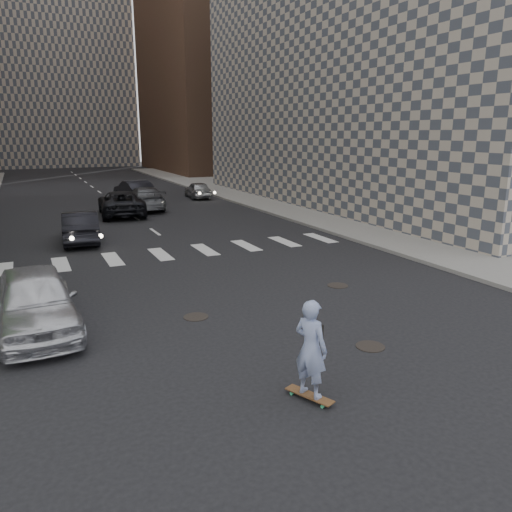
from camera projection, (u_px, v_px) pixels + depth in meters
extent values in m
plane|color=black|center=(279.00, 320.00, 13.78)|extent=(160.00, 160.00, 0.00)
cube|color=gray|center=(327.00, 201.00, 37.31)|extent=(13.00, 80.00, 0.15)
cube|color=#ADA08E|center=(392.00, 46.00, 35.01)|extent=(15.00, 33.00, 22.00)
cube|color=black|center=(336.00, 184.00, 30.22)|extent=(0.30, 18.00, 4.00)
cube|color=brown|center=(222.00, 32.00, 66.06)|extent=(18.00, 24.00, 36.00)
cube|color=#ADA08E|center=(46.00, 6.00, 76.65)|extent=(22.00, 20.00, 48.00)
cylinder|color=black|center=(370.00, 346.00, 12.07)|extent=(0.70, 0.70, 0.02)
cylinder|color=black|center=(196.00, 317.00, 14.02)|extent=(0.70, 0.70, 0.02)
cylinder|color=black|center=(338.00, 285.00, 16.90)|extent=(0.70, 0.70, 0.02)
cube|color=brown|center=(309.00, 395.00, 9.66)|extent=(0.64, 1.04, 0.02)
cylinder|color=#37B474|center=(322.00, 407.00, 9.38)|extent=(0.06, 0.08, 0.07)
cylinder|color=#37B474|center=(328.00, 403.00, 9.51)|extent=(0.06, 0.08, 0.07)
cylinder|color=#37B474|center=(292.00, 393.00, 9.85)|extent=(0.06, 0.08, 0.07)
cylinder|color=#37B474|center=(297.00, 390.00, 9.98)|extent=(0.06, 0.08, 0.07)
imported|color=#8CA3CB|center=(311.00, 348.00, 9.43)|extent=(0.70, 0.83, 1.93)
cube|color=black|center=(315.00, 333.00, 9.56)|extent=(0.23, 0.34, 0.37)
imported|color=silver|center=(35.00, 301.00, 12.86)|extent=(2.14, 4.91, 1.65)
imported|color=black|center=(81.00, 227.00, 23.50)|extent=(1.95, 4.61, 1.48)
imported|color=#505257|center=(146.00, 198.00, 33.51)|extent=(2.54, 5.44, 1.54)
imported|color=black|center=(121.00, 203.00, 31.10)|extent=(3.05, 5.77, 1.55)
imported|color=#A0A4A7|center=(198.00, 190.00, 39.45)|extent=(1.89, 3.97, 1.31)
imported|color=black|center=(134.00, 191.00, 37.15)|extent=(2.33, 5.14, 1.64)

